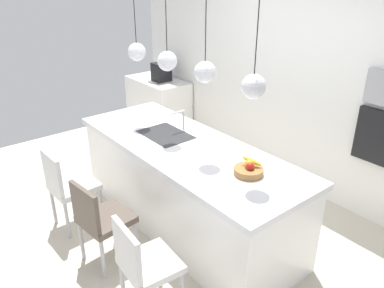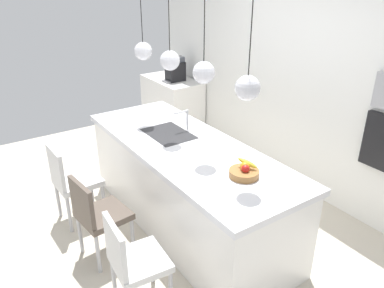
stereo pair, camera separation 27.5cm
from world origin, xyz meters
name	(u,v)px [view 1 (the left image)]	position (x,y,z in m)	size (l,w,h in m)	color
floor	(186,223)	(0.00, 0.00, 0.00)	(6.60, 6.60, 0.00)	beige
back_wall	(294,81)	(0.00, 1.65, 1.30)	(6.00, 0.10, 2.60)	white
kitchen_island	(186,186)	(0.00, 0.00, 0.47)	(2.68, 0.99, 0.93)	white
sink_basin	(166,135)	(-0.34, 0.00, 0.93)	(0.56, 0.40, 0.02)	#2D2D30
faucet	(182,117)	(-0.34, 0.21, 1.08)	(0.02, 0.17, 0.22)	silver
fruit_bowl	(249,169)	(0.79, 0.06, 0.98)	(0.25, 0.25, 0.16)	#9E6B38
side_counter	(158,105)	(-2.40, 1.28, 0.44)	(1.10, 0.60, 0.87)	white
coffee_machine	(162,71)	(-2.27, 1.28, 1.04)	(0.20, 0.35, 0.38)	black
oven	(383,139)	(1.19, 1.58, 0.98)	(0.56, 0.08, 0.56)	black
chair_near	(68,185)	(-0.73, -0.97, 0.51)	(0.42, 0.46, 0.89)	silver
chair_middle	(100,218)	(-0.01, -0.97, 0.49)	(0.47, 0.47, 0.86)	brown
chair_far	(143,263)	(0.71, -0.97, 0.49)	(0.46, 0.44, 0.85)	silver
pendant_light_left	(137,52)	(-0.83, 0.00, 1.72)	(0.19, 0.19, 0.79)	silver
pendant_light_center_left	(167,61)	(-0.28, 0.00, 1.72)	(0.19, 0.19, 0.79)	silver
pendant_light_center_right	(205,72)	(0.28, 0.00, 1.72)	(0.19, 0.19, 0.79)	silver
pendant_light_right	(253,86)	(0.83, 0.00, 1.72)	(0.19, 0.19, 0.79)	silver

